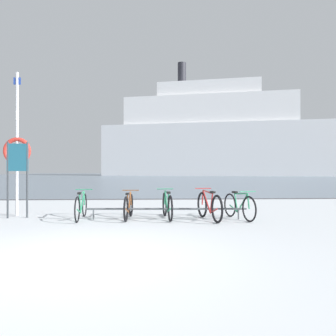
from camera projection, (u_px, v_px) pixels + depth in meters
name	position (u px, v px, depth m)	size (l,w,h in m)	color
ground	(145.00, 178.00, 58.85)	(80.00, 132.00, 0.08)	silver
bike_rack	(166.00, 209.00, 8.93)	(4.24, 0.24, 0.31)	#4C5156
bicycle_0	(81.00, 206.00, 8.94)	(0.46, 1.74, 0.78)	black
bicycle_1	(129.00, 206.00, 9.02)	(0.46, 1.62, 0.75)	black
bicycle_2	(167.00, 206.00, 9.04)	(0.46, 1.72, 0.79)	black
bicycle_3	(209.00, 206.00, 8.83)	(0.52, 1.74, 0.81)	black
bicycle_4	(239.00, 206.00, 8.97)	(0.57, 1.61, 0.77)	black
info_sign	(18.00, 166.00, 9.23)	(0.55, 0.13, 2.07)	#33383D
rescue_post	(17.00, 148.00, 9.73)	(0.79, 0.12, 4.11)	silver
ferry_ship	(213.00, 137.00, 75.30)	(50.25, 22.53, 25.53)	silver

